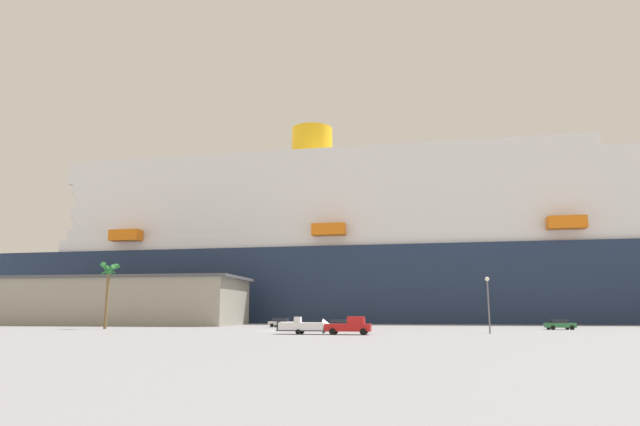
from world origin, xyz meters
TOP-DOWN VIEW (x-y plane):
  - ground_plane at (0.00, 30.00)m, footprint 600.00×600.00m
  - cruise_ship at (26.52, 63.00)m, footprint 268.77×38.33m
  - terminal_building at (-40.82, 29.34)m, footprint 52.51×21.54m
  - pickup_truck at (12.71, -10.96)m, footprint 5.64×2.37m
  - small_boat_on_trailer at (7.39, -10.85)m, footprint 8.00×2.28m
  - palm_tree at (-28.97, 3.68)m, footprint 3.74×3.31m
  - street_lamp at (30.11, -4.31)m, footprint 0.56×0.56m
  - parked_car_silver_sedan at (-3.24, 18.54)m, footprint 4.86×2.54m
  - parked_car_green_wagon at (42.84, 12.77)m, footprint 4.58×2.52m
  - parked_car_black_coupe at (8.80, 6.29)m, footprint 4.71×2.41m

SIDE VIEW (x-z plane):
  - ground_plane at x=0.00m, z-range 0.00..0.00m
  - parked_car_green_wagon at x=42.84m, z-range 0.04..1.62m
  - parked_car_black_coupe at x=8.80m, z-range 0.04..1.62m
  - parked_car_silver_sedan at x=-3.24m, z-range 0.04..1.62m
  - small_boat_on_trailer at x=7.39m, z-range -0.11..2.04m
  - pickup_truck at x=12.71m, z-range -0.06..2.14m
  - street_lamp at x=30.11m, z-range 1.16..8.45m
  - terminal_building at x=-40.82m, z-range 0.02..10.00m
  - palm_tree at x=-28.97m, z-range 3.20..14.07m
  - cruise_ship at x=26.52m, z-range -11.86..47.60m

